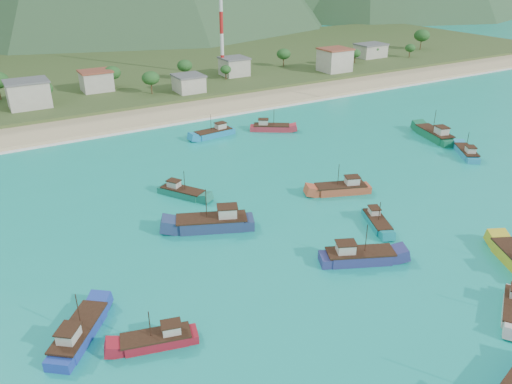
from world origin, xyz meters
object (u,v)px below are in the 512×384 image
boat_3 (358,257)px  boat_6 (435,135)px  radio_tower (221,11)px  boat_24 (466,153)px  boat_10 (182,193)px  boat_12 (271,128)px  boat_19 (341,189)px  boat_1 (377,222)px  boat_21 (213,223)px  boat_0 (79,334)px  boat_14 (214,134)px  boat_18 (158,341)px

boat_3 → boat_6: boat_6 is taller
radio_tower → boat_24: 95.44m
boat_6 → boat_10: bearing=-166.8°
boat_12 → boat_19: size_ratio=0.92×
boat_1 → boat_21: boat_21 is taller
boat_10 → boat_12: 40.95m
boat_0 → boat_6: boat_6 is taller
radio_tower → boat_10: 95.42m
radio_tower → boat_6: size_ratio=3.31×
boat_3 → boat_19: (12.51, 19.16, -0.05)m
boat_0 → boat_14: (44.29, 55.72, -0.02)m
boat_1 → boat_19: bearing=-80.1°
boat_21 → boat_24: size_ratio=1.38×
boat_12 → boat_19: (-7.72, -37.15, 0.05)m
boat_10 → boat_12: bearing=-177.0°
radio_tower → boat_10: (-48.49, -79.14, -22.15)m
boat_6 → boat_14: 52.69m
boat_14 → boat_21: (-19.90, -40.50, 0.26)m
boat_3 → boat_18: (-30.62, -1.50, -0.22)m
boat_1 → boat_10: bearing=-26.0°
boat_6 → boat_19: (-38.17, -12.17, -0.20)m
boat_10 → boat_24: bearing=136.2°
boat_1 → boat_0: bearing=26.1°
boat_3 → boat_6: size_ratio=0.87×
boat_10 → boat_6: bearing=146.7°
boat_0 → boat_18: boat_0 is taller
boat_1 → boat_3: (-9.69, -6.74, 0.27)m
boat_14 → boat_24: boat_14 is taller
boat_14 → boat_21: size_ratio=0.80×
boat_10 → radio_tower: bearing=-153.4°
boat_1 → boat_18: size_ratio=0.94×
boat_18 → boat_19: (43.14, 20.66, 0.18)m
radio_tower → boat_14: 63.81m
boat_0 → boat_1: boat_0 is taller
boat_3 → boat_6: 59.59m
boat_6 → boat_10: boat_6 is taller
boat_3 → boat_14: 59.89m
boat_10 → boat_24: 62.65m
radio_tower → boat_0: radio_tower is taller
radio_tower → boat_1: radio_tower is taller
boat_10 → boat_18: size_ratio=1.01×
boat_3 → boat_14: boat_3 is taller
boat_10 → boat_14: (19.53, 26.72, 0.11)m
boat_0 → boat_14: boat_0 is taller
boat_1 → boat_19: size_ratio=0.80×
radio_tower → boat_3: size_ratio=3.78×
radio_tower → boat_1: bearing=-103.6°
boat_1 → boat_14: 52.95m
boat_3 → boat_24: 52.01m
boat_0 → boat_18: bearing=2.5°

